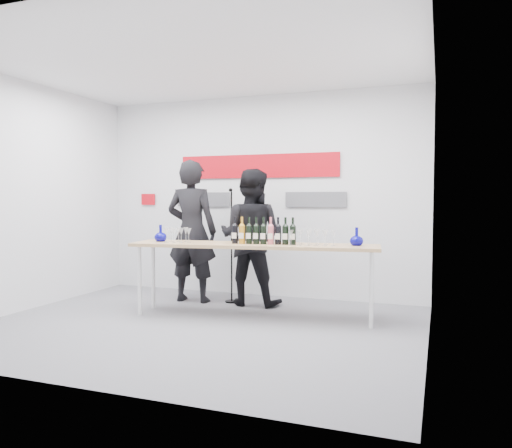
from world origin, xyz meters
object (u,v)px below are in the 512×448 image
presenter_left (192,231)px  presenter_right (251,237)px  mic_stand (232,268)px  tasting_table (253,249)px

presenter_left → presenter_right: size_ratio=1.07×
presenter_right → mic_stand: presenter_right is taller
presenter_right → mic_stand: 0.54m
presenter_left → mic_stand: presenter_left is taller
presenter_left → presenter_right: presenter_left is taller
presenter_left → presenter_right: bearing=-176.9°
presenter_left → presenter_right: (0.85, 0.10, -0.07)m
presenter_left → mic_stand: 0.77m
tasting_table → presenter_left: presenter_left is taller
presenter_right → mic_stand: size_ratio=1.16×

